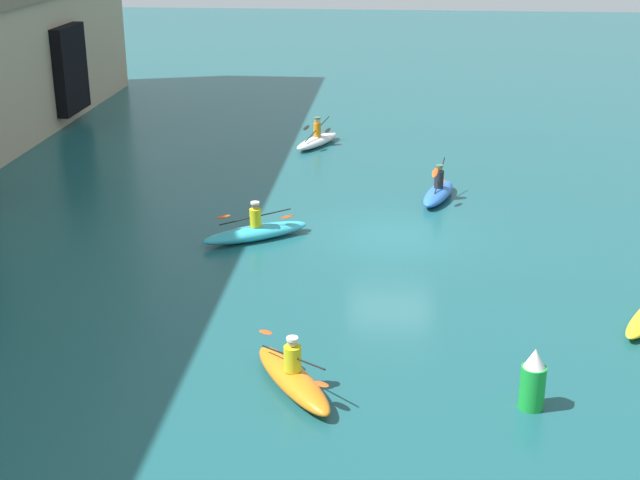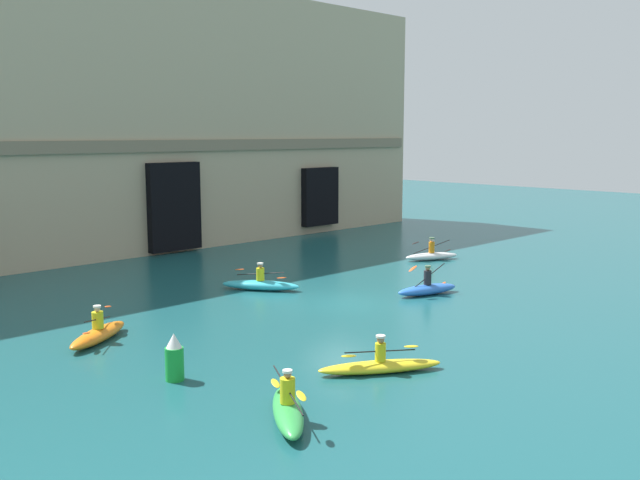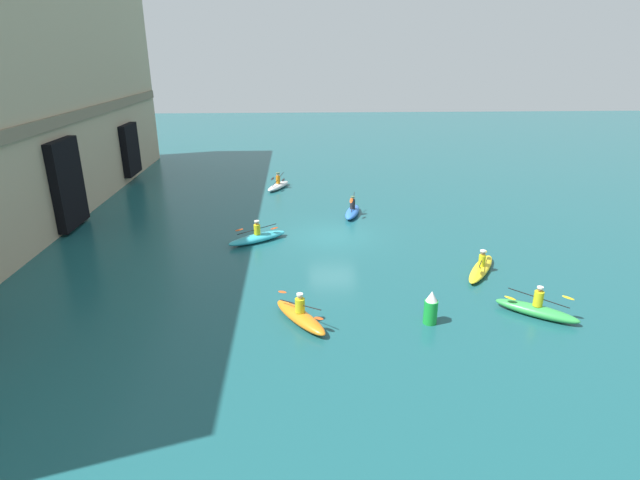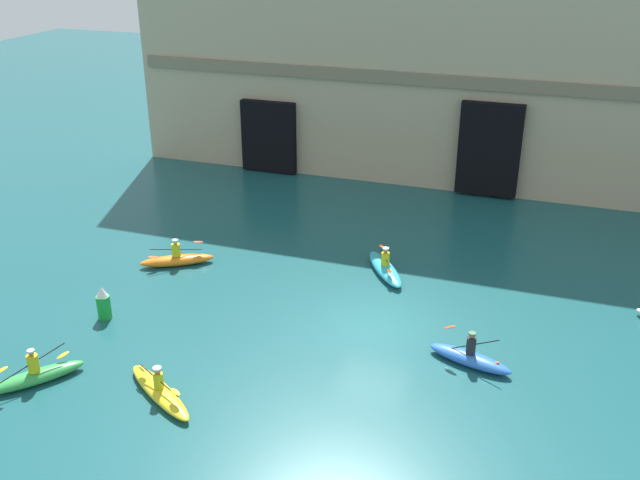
% 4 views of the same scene
% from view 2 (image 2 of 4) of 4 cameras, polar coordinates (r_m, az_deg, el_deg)
% --- Properties ---
extents(ground_plane, '(120.00, 120.00, 0.00)m').
position_cam_2_polar(ground_plane, '(27.74, 1.65, -5.09)').
color(ground_plane, '#195156').
extents(cliff_bluff, '(40.33, 6.16, 14.77)m').
position_cam_2_polar(cliff_bluff, '(42.01, -14.13, 9.40)').
color(cliff_bluff, tan).
rests_on(cliff_bluff, ground).
extents(kayak_white, '(2.95, 1.88, 1.19)m').
position_cam_2_polar(kayak_white, '(37.45, 8.91, -1.22)').
color(kayak_white, white).
rests_on(kayak_white, ground).
extents(kayak_cyan, '(2.49, 3.22, 1.16)m').
position_cam_2_polar(kayak_cyan, '(30.08, -4.79, -3.55)').
color(kayak_cyan, '#33B2C6').
rests_on(kayak_cyan, ground).
extents(kayak_yellow, '(3.32, 2.45, 1.06)m').
position_cam_2_polar(kayak_yellow, '(19.98, 4.84, -9.96)').
color(kayak_yellow, yellow).
rests_on(kayak_yellow, ground).
extents(kayak_green, '(2.37, 2.81, 1.21)m').
position_cam_2_polar(kayak_green, '(16.79, -2.60, -13.39)').
color(kayak_green, green).
rests_on(kayak_green, ground).
extents(kayak_blue, '(2.93, 1.46, 1.29)m').
position_cam_2_polar(kayak_blue, '(29.45, 8.58, -3.85)').
color(kayak_blue, blue).
rests_on(kayak_blue, ground).
extents(kayak_orange, '(2.96, 2.21, 1.17)m').
position_cam_2_polar(kayak_orange, '(23.77, -17.31, -7.15)').
color(kayak_orange, orange).
rests_on(kayak_orange, ground).
extents(marker_buoy, '(0.50, 0.50, 1.29)m').
position_cam_2_polar(marker_buoy, '(19.59, -11.57, -9.26)').
color(marker_buoy, green).
rests_on(marker_buoy, ground).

